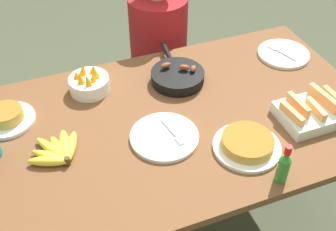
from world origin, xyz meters
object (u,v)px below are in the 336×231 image
(melon_tray, at_px, (312,112))
(hot_sauce_bottle, at_px, (284,166))
(empty_plate_near_front, at_px, (164,137))
(fruit_bowl_mango, at_px, (89,83))
(person_figure, at_px, (159,69))
(banana_bunch, at_px, (59,151))
(empty_plate_far_left, at_px, (283,54))
(frittata_plate_center, at_px, (7,117))
(frittata_plate_side, at_px, (247,144))
(skillet, at_px, (177,76))

(melon_tray, bearing_deg, hot_sauce_bottle, -141.14)
(empty_plate_near_front, height_order, fruit_bowl_mango, fruit_bowl_mango)
(empty_plate_near_front, xyz_separation_m, hot_sauce_bottle, (0.31, -0.34, 0.07))
(fruit_bowl_mango, bearing_deg, empty_plate_near_front, -63.15)
(fruit_bowl_mango, height_order, hot_sauce_bottle, hot_sauce_bottle)
(person_figure, bearing_deg, banana_bunch, -132.06)
(empty_plate_far_left, height_order, hot_sauce_bottle, hot_sauce_bottle)
(fruit_bowl_mango, height_order, person_figure, person_figure)
(frittata_plate_center, distance_m, person_figure, 1.00)
(banana_bunch, relative_size, hot_sauce_bottle, 1.26)
(empty_plate_near_front, distance_m, fruit_bowl_mango, 0.45)
(empty_plate_near_front, distance_m, empty_plate_far_left, 0.82)
(frittata_plate_side, relative_size, person_figure, 0.22)
(empty_plate_far_left, xyz_separation_m, person_figure, (-0.48, 0.47, -0.28))
(melon_tray, distance_m, empty_plate_near_front, 0.61)
(frittata_plate_center, height_order, empty_plate_near_front, frittata_plate_center)
(skillet, relative_size, person_figure, 0.32)
(hot_sauce_bottle, bearing_deg, frittata_plate_side, 101.63)
(empty_plate_near_front, distance_m, person_figure, 0.88)
(empty_plate_far_left, bearing_deg, banana_bunch, -166.81)
(banana_bunch, distance_m, fruit_bowl_mango, 0.39)
(banana_bunch, xyz_separation_m, fruit_bowl_mango, (0.20, 0.34, 0.02))
(banana_bunch, distance_m, person_figure, 1.03)
(frittata_plate_side, relative_size, fruit_bowl_mango, 1.47)
(skillet, xyz_separation_m, frittata_plate_side, (0.09, -0.49, -0.00))
(empty_plate_near_front, height_order, empty_plate_far_left, same)
(melon_tray, height_order, person_figure, person_figure)
(banana_bunch, xyz_separation_m, empty_plate_far_left, (1.15, 0.27, -0.01))
(banana_bunch, bearing_deg, person_figure, 47.94)
(person_figure, bearing_deg, fruit_bowl_mango, -139.63)
(frittata_plate_center, bearing_deg, person_figure, 29.97)
(person_figure, bearing_deg, empty_plate_far_left, -43.86)
(hot_sauce_bottle, bearing_deg, melon_tray, 38.86)
(banana_bunch, distance_m, empty_plate_far_left, 1.18)
(frittata_plate_center, distance_m, frittata_plate_side, 0.96)
(frittata_plate_side, bearing_deg, skillet, 100.11)
(banana_bunch, height_order, skillet, skillet)
(frittata_plate_center, bearing_deg, fruit_bowl_mango, 12.49)
(banana_bunch, xyz_separation_m, frittata_plate_center, (-0.16, 0.26, 0.00))
(hot_sauce_bottle, distance_m, person_figure, 1.19)
(banana_bunch, relative_size, empty_plate_near_front, 0.80)
(skillet, relative_size, frittata_plate_center, 1.72)
(melon_tray, height_order, fruit_bowl_mango, fruit_bowl_mango)
(melon_tray, relative_size, frittata_plate_side, 1.03)
(hot_sauce_bottle, bearing_deg, empty_plate_near_front, 132.14)
(banana_bunch, xyz_separation_m, person_figure, (0.66, 0.73, -0.29))
(empty_plate_far_left, distance_m, hot_sauce_bottle, 0.80)
(banana_bunch, height_order, empty_plate_near_front, banana_bunch)
(frittata_plate_side, xyz_separation_m, empty_plate_far_left, (0.48, 0.49, -0.02))
(frittata_plate_side, distance_m, hot_sauce_bottle, 0.19)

